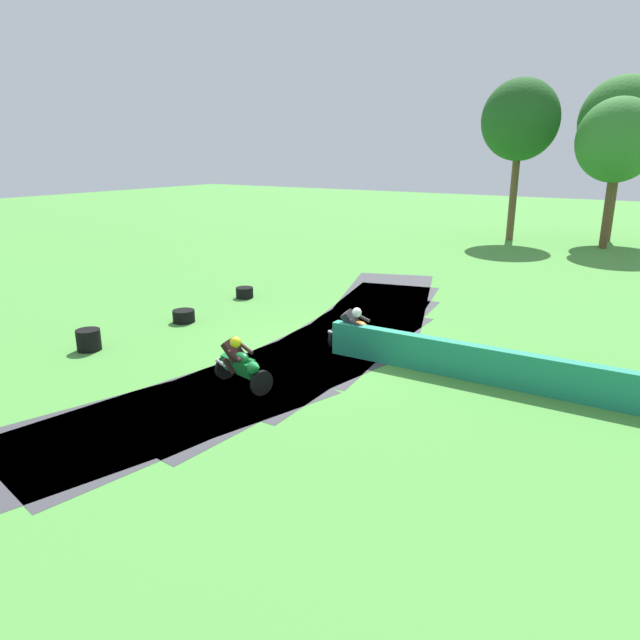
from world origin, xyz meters
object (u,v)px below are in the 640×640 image
object	(u,v)px
tire_stack_near	(89,340)
tire_stack_mid_b	(245,293)
motorcycle_lead_green	(241,363)
tire_stack_mid_a	(184,316)
motorcycle_chase_orange	(357,331)

from	to	relation	value
tire_stack_near	tire_stack_mid_b	distance (m)	7.02
tire_stack_near	motorcycle_lead_green	bearing A→B (deg)	2.35
motorcycle_lead_green	tire_stack_mid_a	distance (m)	6.10
tire_stack_near	tire_stack_mid_b	size ratio (longest dim) A/B	1.01
motorcycle_lead_green	tire_stack_near	distance (m)	5.41
motorcycle_lead_green	motorcycle_chase_orange	bearing A→B (deg)	73.45
tire_stack_near	tire_stack_mid_a	xyz separation A→B (m)	(0.22, 3.43, -0.10)
tire_stack_near	tire_stack_mid_b	xyz separation A→B (m)	(-0.20, 7.01, -0.10)
tire_stack_mid_b	tire_stack_near	bearing A→B (deg)	-88.39
tire_stack_mid_a	tire_stack_mid_b	size ratio (longest dim) A/B	1.08
motorcycle_lead_green	tire_stack_mid_b	size ratio (longest dim) A/B	2.58
motorcycle_chase_orange	tire_stack_mid_a	size ratio (longest dim) A/B	2.35
motorcycle_lead_green	motorcycle_chase_orange	world-z (taller)	motorcycle_chase_orange
motorcycle_chase_orange	tire_stack_mid_b	size ratio (longest dim) A/B	2.55
tire_stack_near	tire_stack_mid_a	world-z (taller)	tire_stack_near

